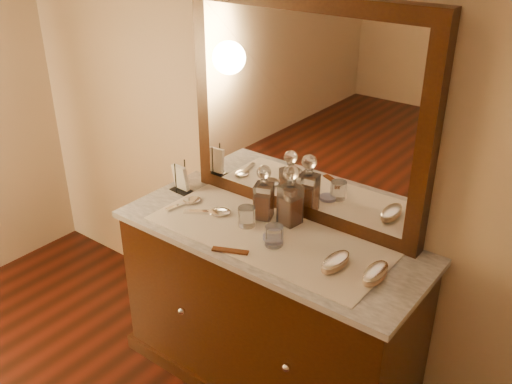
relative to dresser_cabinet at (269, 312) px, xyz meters
The scene contains 18 objects.
dresser_cabinet is the anchor object (origin of this frame).
dresser_plinth 0.37m from the dresser_cabinet, ahead, with size 1.46×0.59×0.08m, color black.
knob_left 0.42m from the dresser_cabinet, 136.47° to the right, with size 0.04×0.04×0.04m, color silver.
knob_right 0.42m from the dresser_cabinet, 43.53° to the right, with size 0.04×0.04×0.04m, color silver.
marble_top 0.42m from the dresser_cabinet, ahead, with size 1.44×0.59×0.03m, color silver.
mirror_frame 0.97m from the dresser_cabinet, 90.00° to the left, with size 1.20×0.08×1.00m, color black.
mirror_glass 0.96m from the dresser_cabinet, 90.00° to the left, with size 1.06×0.01×0.86m, color white.
lace_runner 0.44m from the dresser_cabinet, 90.00° to the right, with size 1.10×0.45×0.00m, color beige.
pin_dish 0.45m from the dresser_cabinet, 38.54° to the right, with size 0.09×0.09×0.02m, color silver.
comb 0.50m from the dresser_cabinet, 100.94° to the right, with size 0.16×0.03×0.01m, color brown.
napkin_rack 0.80m from the dresser_cabinet, behind, with size 0.11×0.07×0.16m.
decanter_left 0.57m from the dresser_cabinet, 137.53° to the left, with size 0.10×0.10×0.27m.
decanter_right 0.57m from the dresser_cabinet, 82.00° to the left, with size 0.10×0.10×0.29m.
brush_near 0.60m from the dresser_cabinet, ahead, with size 0.08×0.17×0.05m.
brush_far 0.71m from the dresser_cabinet, ahead, with size 0.08×0.18×0.05m.
hand_mirror_outer 0.66m from the dresser_cabinet, behind, with size 0.10×0.20×0.02m.
hand_mirror_inner 0.55m from the dresser_cabinet, behind, with size 0.22×0.17×0.02m.
tumblers 0.49m from the dresser_cabinet, 124.69° to the right, with size 0.28×0.14×0.09m.
Camera 1 is at (1.27, 0.20, 2.16)m, focal length 39.67 mm.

